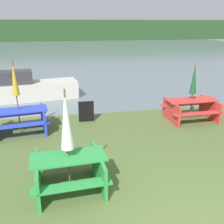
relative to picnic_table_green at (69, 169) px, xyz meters
The scene contains 10 objects.
water 29.88m from the picnic_table_green, 86.09° to the left, with size 60.00×50.00×0.00m.
far_treeline 49.87m from the picnic_table_green, 87.66° to the left, with size 80.00×1.60×4.00m.
picnic_table_green is the anchor object (origin of this frame).
picnic_table_red 5.72m from the picnic_table_green, 36.53° to the left, with size 1.86×1.41×0.79m.
picnic_table_blue 3.73m from the picnic_table_green, 112.69° to the left, with size 1.96×1.61×0.78m.
umbrella_darkgreen 5.82m from the picnic_table_green, 36.53° to the left, with size 0.24×0.24×2.10m.
umbrella_gold 3.96m from the picnic_table_green, 112.69° to the left, with size 0.22×0.22×2.35m.
umbrella_white 1.12m from the picnic_table_green, ahead, with size 0.27×0.27×2.22m.
boat 7.66m from the picnic_table_green, 102.28° to the left, with size 4.55×1.86×1.36m.
signboard 4.09m from the picnic_table_green, 78.71° to the left, with size 0.55×0.08×0.75m.
Camera 1 is at (-2.12, -2.93, 3.42)m, focal length 42.00 mm.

